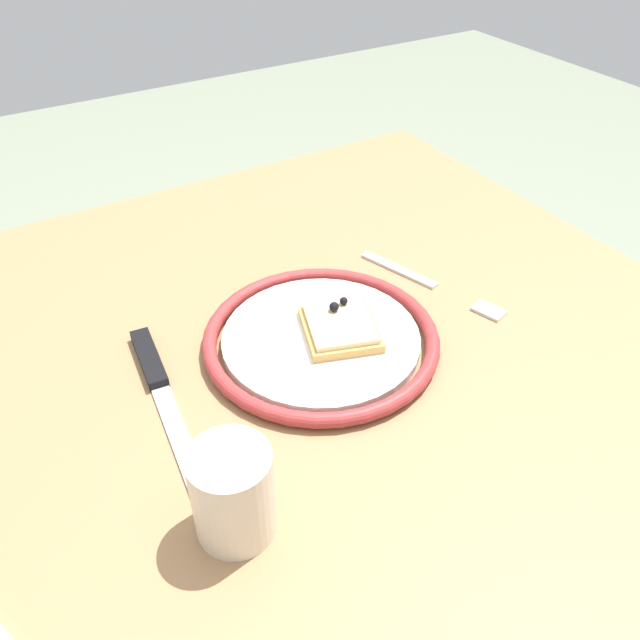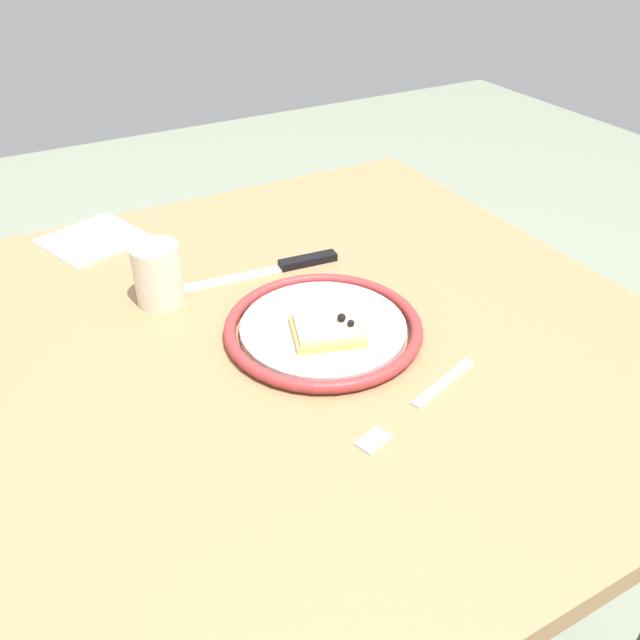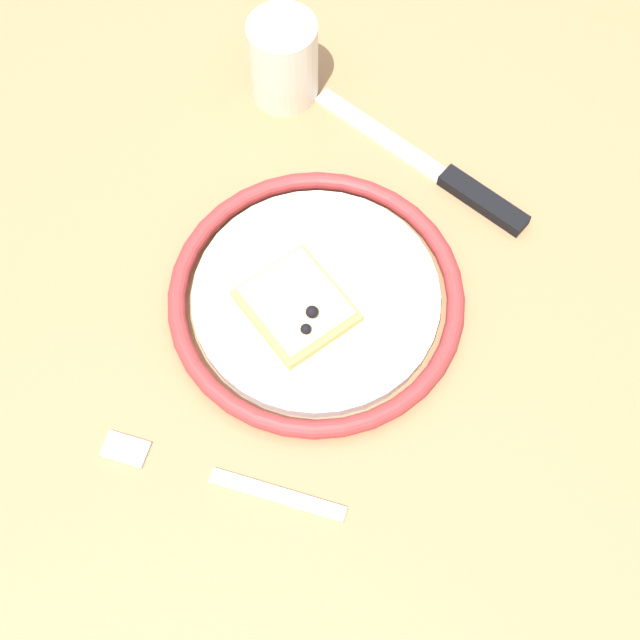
% 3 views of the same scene
% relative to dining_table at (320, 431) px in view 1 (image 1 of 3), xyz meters
% --- Properties ---
extents(dining_table, '(0.91, 0.94, 0.72)m').
position_rel_dining_table_xyz_m(dining_table, '(0.00, 0.00, 0.00)').
color(dining_table, '#936D47').
rests_on(dining_table, ground_plane).
extents(plate, '(0.26, 0.26, 0.02)m').
position_rel_dining_table_xyz_m(plate, '(-0.02, -0.04, 0.10)').
color(plate, white).
rests_on(plate, dining_table).
extents(pizza_slice_near, '(0.10, 0.11, 0.03)m').
position_rel_dining_table_xyz_m(pizza_slice_near, '(-0.04, -0.03, 0.11)').
color(pizza_slice_near, tan).
rests_on(pizza_slice_near, plate).
extents(knife, '(0.04, 0.24, 0.01)m').
position_rel_dining_table_xyz_m(knife, '(0.15, -0.07, 0.09)').
color(knife, silver).
rests_on(knife, dining_table).
extents(fork, '(0.08, 0.20, 0.00)m').
position_rel_dining_table_xyz_m(fork, '(-0.20, -0.06, 0.09)').
color(fork, silver).
rests_on(fork, dining_table).
extents(cup, '(0.07, 0.07, 0.09)m').
position_rel_dining_table_xyz_m(cup, '(0.15, 0.12, 0.13)').
color(cup, beige).
rests_on(cup, dining_table).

